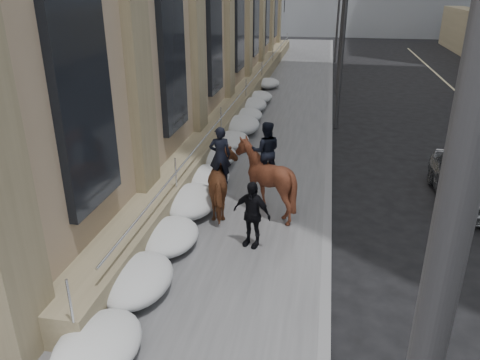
# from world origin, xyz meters

# --- Properties ---
(ground) EXTENTS (140.00, 140.00, 0.00)m
(ground) POSITION_xyz_m (0.00, 0.00, 0.00)
(ground) COLOR black
(ground) RESTS_ON ground
(sidewalk) EXTENTS (5.00, 80.00, 0.12)m
(sidewalk) POSITION_xyz_m (0.00, 10.00, 0.06)
(sidewalk) COLOR #4C4C4E
(sidewalk) RESTS_ON ground
(curb) EXTENTS (0.24, 80.00, 0.12)m
(curb) POSITION_xyz_m (2.62, 10.00, 0.06)
(curb) COLOR slate
(curb) RESTS_ON ground
(streetlight_mid) EXTENTS (1.71, 0.24, 8.00)m
(streetlight_mid) POSITION_xyz_m (2.74, 14.00, 4.58)
(streetlight_mid) COLOR #2D2D30
(streetlight_mid) RESTS_ON ground
(streetlight_far) EXTENTS (1.71, 0.24, 8.00)m
(streetlight_far) POSITION_xyz_m (2.74, 34.00, 4.58)
(streetlight_far) COLOR #2D2D30
(streetlight_far) RESTS_ON ground
(traffic_signal) EXTENTS (4.10, 0.22, 6.00)m
(traffic_signal) POSITION_xyz_m (2.07, 22.00, 4.00)
(traffic_signal) COLOR #2D2D30
(traffic_signal) RESTS_ON ground
(snow_bank) EXTENTS (1.70, 18.10, 0.76)m
(snow_bank) POSITION_xyz_m (-1.42, 8.11, 0.47)
(snow_bank) COLOR silver
(snow_bank) RESTS_ON sidewalk
(mounted_horse_left) EXTENTS (1.48, 2.29, 2.56)m
(mounted_horse_left) POSITION_xyz_m (-0.41, 4.24, 1.10)
(mounted_horse_left) COLOR #552F19
(mounted_horse_left) RESTS_ON sidewalk
(mounted_horse_right) EXTENTS (2.03, 2.21, 2.73)m
(mounted_horse_right) POSITION_xyz_m (0.74, 4.46, 1.28)
(mounted_horse_right) COLOR #442013
(mounted_horse_right) RESTS_ON sidewalk
(pedestrian) EXTENTS (1.13, 0.75, 1.78)m
(pedestrian) POSITION_xyz_m (0.68, 2.48, 1.01)
(pedestrian) COLOR black
(pedestrian) RESTS_ON sidewalk
(car_silver) EXTENTS (1.79, 4.27, 1.44)m
(car_silver) POSITION_xyz_m (6.80, 6.53, 0.72)
(car_silver) COLOR #9B9EA2
(car_silver) RESTS_ON ground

